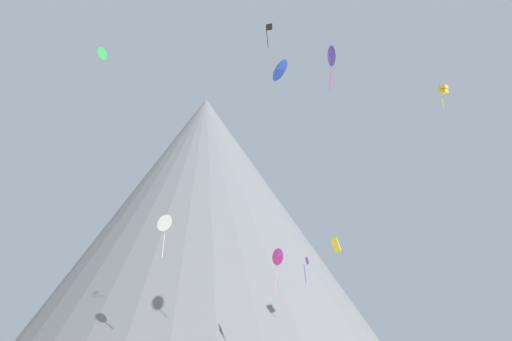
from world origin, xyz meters
name	(u,v)px	position (x,y,z in m)	size (l,w,h in m)	color
rock_massif	(203,232)	(-8.39, 88.55, 22.72)	(66.63, 66.63, 48.32)	slate
kite_white_mid	(165,224)	(-8.90, 53.79, 18.28)	(2.40, 1.70, 5.56)	white
kite_yellow_low	(336,245)	(11.62, 37.37, 13.11)	(0.96, 0.97, 1.55)	yellow
kite_gold_high	(443,90)	(25.71, 45.95, 32.99)	(1.28, 1.28, 2.80)	gold
kite_black_high	(269,30)	(4.77, 43.87, 40.23)	(0.78, 0.44, 3.12)	black
kite_violet_low	(306,265)	(8.97, 48.93, 12.31)	(0.68, 0.48, 3.12)	purple
kite_indigo_high	(330,56)	(11.96, 41.84, 35.76)	(1.36, 2.53, 5.56)	#5138B2
kite_green_high	(102,54)	(-17.35, 49.84, 40.32)	(1.06, 1.67, 1.74)	green
kite_blue_high	(279,69)	(6.03, 32.60, 30.28)	(2.19, 2.52, 2.43)	blue
kite_magenta_low	(277,257)	(5.43, 53.04, 13.82)	(1.65, 1.83, 5.46)	#D1339E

